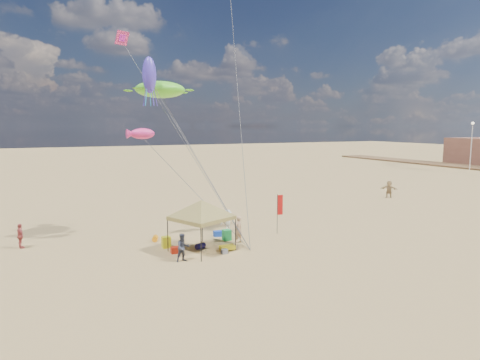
{
  "coord_description": "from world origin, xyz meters",
  "views": [
    {
      "loc": [
        -11.48,
        -21.11,
        7.48
      ],
      "look_at": [
        0.0,
        3.0,
        4.0
      ],
      "focal_mm": 30.94,
      "sensor_mm": 36.0,
      "label": 1
    }
  ],
  "objects_px": {
    "person_near_a": "(238,229)",
    "person_near_c": "(228,220)",
    "person_near_b": "(183,248)",
    "cooler_red": "(176,250)",
    "cooler_blue": "(218,234)",
    "lamp_north": "(472,138)",
    "feather_flag": "(279,207)",
    "beach_cart": "(227,247)",
    "person_far_a": "(20,236)",
    "chair_green": "(227,235)",
    "person_far_c": "(389,189)",
    "canopy_tent": "(201,202)",
    "chair_yellow": "(166,242)"
  },
  "relations": [
    {
      "from": "feather_flag",
      "to": "person_far_a",
      "type": "distance_m",
      "value": 16.68
    },
    {
      "from": "cooler_red",
      "to": "lamp_north",
      "type": "distance_m",
      "value": 64.59
    },
    {
      "from": "chair_yellow",
      "to": "person_near_b",
      "type": "relative_size",
      "value": 0.44
    },
    {
      "from": "canopy_tent",
      "to": "cooler_blue",
      "type": "bearing_deg",
      "value": 51.04
    },
    {
      "from": "cooler_blue",
      "to": "lamp_north",
      "type": "relative_size",
      "value": 0.07
    },
    {
      "from": "person_near_a",
      "to": "cooler_red",
      "type": "bearing_deg",
      "value": -13.33
    },
    {
      "from": "chair_yellow",
      "to": "person_far_a",
      "type": "xyz_separation_m",
      "value": [
        -8.14,
        3.72,
        0.43
      ]
    },
    {
      "from": "canopy_tent",
      "to": "person_far_a",
      "type": "bearing_deg",
      "value": 152.1
    },
    {
      "from": "canopy_tent",
      "to": "person_near_b",
      "type": "height_order",
      "value": "canopy_tent"
    },
    {
      "from": "cooler_red",
      "to": "person_near_c",
      "type": "height_order",
      "value": "person_near_c"
    },
    {
      "from": "canopy_tent",
      "to": "cooler_blue",
      "type": "height_order",
      "value": "canopy_tent"
    },
    {
      "from": "person_far_c",
      "to": "person_near_b",
      "type": "bearing_deg",
      "value": -107.22
    },
    {
      "from": "person_far_a",
      "to": "canopy_tent",
      "type": "bearing_deg",
      "value": -134.22
    },
    {
      "from": "feather_flag",
      "to": "person_far_a",
      "type": "bearing_deg",
      "value": 166.79
    },
    {
      "from": "feather_flag",
      "to": "beach_cart",
      "type": "distance_m",
      "value": 5.59
    },
    {
      "from": "cooler_red",
      "to": "person_near_c",
      "type": "distance_m",
      "value": 5.99
    },
    {
      "from": "chair_green",
      "to": "lamp_north",
      "type": "relative_size",
      "value": 0.08
    },
    {
      "from": "canopy_tent",
      "to": "chair_yellow",
      "type": "xyz_separation_m",
      "value": [
        -1.79,
        1.53,
        -2.64
      ]
    },
    {
      "from": "person_near_b",
      "to": "person_far_a",
      "type": "xyz_separation_m",
      "value": [
        -8.27,
        6.71,
        -0.02
      ]
    },
    {
      "from": "beach_cart",
      "to": "lamp_north",
      "type": "xyz_separation_m",
      "value": [
        56.75,
        24.87,
        5.32
      ]
    },
    {
      "from": "beach_cart",
      "to": "person_near_c",
      "type": "distance_m",
      "value": 4.71
    },
    {
      "from": "person_near_a",
      "to": "person_near_b",
      "type": "relative_size",
      "value": 1.09
    },
    {
      "from": "person_near_c",
      "to": "beach_cart",
      "type": "bearing_deg",
      "value": 71.17
    },
    {
      "from": "chair_yellow",
      "to": "lamp_north",
      "type": "height_order",
      "value": "lamp_north"
    },
    {
      "from": "cooler_red",
      "to": "person_far_c",
      "type": "height_order",
      "value": "person_far_c"
    },
    {
      "from": "cooler_blue",
      "to": "person_near_a",
      "type": "relative_size",
      "value": 0.31
    },
    {
      "from": "person_near_c",
      "to": "cooler_red",
      "type": "bearing_deg",
      "value": 40.22
    },
    {
      "from": "canopy_tent",
      "to": "lamp_north",
      "type": "xyz_separation_m",
      "value": [
        58.13,
        24.22,
        2.53
      ]
    },
    {
      "from": "person_near_a",
      "to": "person_far_c",
      "type": "relative_size",
      "value": 0.95
    },
    {
      "from": "person_far_a",
      "to": "person_far_c",
      "type": "relative_size",
      "value": 0.85
    },
    {
      "from": "feather_flag",
      "to": "person_near_c",
      "type": "distance_m",
      "value": 3.85
    },
    {
      "from": "canopy_tent",
      "to": "chair_green",
      "type": "distance_m",
      "value": 3.8
    },
    {
      "from": "beach_cart",
      "to": "person_far_a",
      "type": "bearing_deg",
      "value": 152.43
    },
    {
      "from": "feather_flag",
      "to": "lamp_north",
      "type": "bearing_deg",
      "value": 23.71
    },
    {
      "from": "cooler_red",
      "to": "person_near_b",
      "type": "relative_size",
      "value": 0.34
    },
    {
      "from": "chair_green",
      "to": "beach_cart",
      "type": "relative_size",
      "value": 0.78
    },
    {
      "from": "chair_yellow",
      "to": "person_near_b",
      "type": "height_order",
      "value": "person_near_b"
    },
    {
      "from": "beach_cart",
      "to": "person_near_a",
      "type": "xyz_separation_m",
      "value": [
        1.35,
        1.3,
        0.67
      ]
    },
    {
      "from": "cooler_red",
      "to": "person_far_a",
      "type": "relative_size",
      "value": 0.35
    },
    {
      "from": "person_near_a",
      "to": "person_near_c",
      "type": "distance_m",
      "value": 3.02
    },
    {
      "from": "person_near_b",
      "to": "cooler_red",
      "type": "bearing_deg",
      "value": 82.61
    },
    {
      "from": "person_near_b",
      "to": "person_near_c",
      "type": "relative_size",
      "value": 1.02
    },
    {
      "from": "cooler_blue",
      "to": "beach_cart",
      "type": "xyz_separation_m",
      "value": [
        -0.73,
        -3.26,
        0.01
      ]
    },
    {
      "from": "person_near_b",
      "to": "lamp_north",
      "type": "distance_m",
      "value": 65.23
    },
    {
      "from": "person_far_a",
      "to": "person_near_c",
      "type": "bearing_deg",
      "value": -113.4
    },
    {
      "from": "cooler_red",
      "to": "cooler_blue",
      "type": "xyz_separation_m",
      "value": [
        3.7,
        2.41,
        0.0
      ]
    },
    {
      "from": "cooler_blue",
      "to": "person_near_c",
      "type": "distance_m",
      "value": 1.66
    },
    {
      "from": "canopy_tent",
      "to": "feather_flag",
      "type": "xyz_separation_m",
      "value": [
        6.28,
        1.45,
        -1.1
      ]
    },
    {
      "from": "person_near_a",
      "to": "cooler_blue",
      "type": "bearing_deg",
      "value": -91.6
    },
    {
      "from": "canopy_tent",
      "to": "person_near_a",
      "type": "distance_m",
      "value": 3.52
    }
  ]
}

